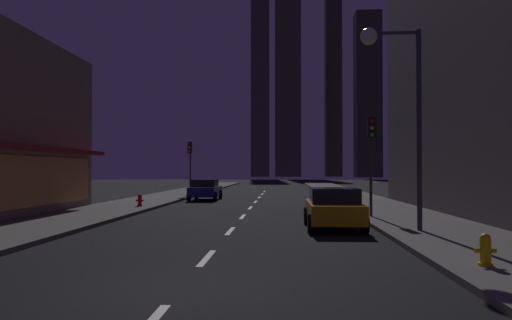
# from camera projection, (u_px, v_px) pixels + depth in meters

# --- Properties ---
(ground_plane) EXTENTS (78.00, 136.00, 0.10)m
(ground_plane) POSITION_uv_depth(u_px,v_px,m) (261.00, 196.00, 40.48)
(ground_plane) COLOR black
(sidewalk_right) EXTENTS (4.00, 76.00, 0.15)m
(sidewalk_right) POSITION_uv_depth(u_px,v_px,m) (347.00, 195.00, 40.10)
(sidewalk_right) COLOR #605E59
(sidewalk_right) RESTS_ON ground
(sidewalk_left) EXTENTS (4.00, 76.00, 0.15)m
(sidewalk_left) POSITION_uv_depth(u_px,v_px,m) (176.00, 194.00, 40.86)
(sidewalk_left) COLOR #605E59
(sidewalk_left) RESTS_ON ground
(lane_marking_center) EXTENTS (0.16, 43.80, 0.01)m
(lane_marking_center) POSITION_uv_depth(u_px,v_px,m) (250.00, 208.00, 27.30)
(lane_marking_center) COLOR silver
(lane_marking_center) RESTS_ON ground
(skyscraper_distant_tall) EXTENTS (5.47, 7.99, 60.89)m
(skyscraper_distant_tall) POSITION_uv_depth(u_px,v_px,m) (260.00, 80.00, 156.18)
(skyscraper_distant_tall) COLOR #484436
(skyscraper_distant_tall) RESTS_ON ground
(skyscraper_distant_mid) EXTENTS (8.02, 8.67, 59.15)m
(skyscraper_distant_mid) POSITION_uv_depth(u_px,v_px,m) (288.00, 83.00, 157.58)
(skyscraper_distant_mid) COLOR #484536
(skyscraper_distant_mid) RESTS_ON ground
(skyscraper_distant_short) EXTENTS (5.16, 6.66, 58.80)m
(skyscraper_distant_short) POSITION_uv_depth(u_px,v_px,m) (333.00, 85.00, 159.58)
(skyscraper_distant_short) COLOR #363429
(skyscraper_distant_short) RESTS_ON ground
(skyscraper_distant_slender) EXTENTS (7.23, 6.90, 47.44)m
(skyscraper_distant_slender) POSITION_uv_depth(u_px,v_px,m) (368.00, 95.00, 143.05)
(skyscraper_distant_slender) COLOR #363429
(skyscraper_distant_slender) RESTS_ON ground
(car_parked_near) EXTENTS (1.98, 4.24, 1.45)m
(car_parked_near) POSITION_uv_depth(u_px,v_px,m) (334.00, 208.00, 17.69)
(car_parked_near) COLOR gold
(car_parked_near) RESTS_ON ground
(car_parked_far) EXTENTS (1.98, 4.24, 1.45)m
(car_parked_far) POSITION_uv_depth(u_px,v_px,m) (205.00, 189.00, 34.48)
(car_parked_far) COLOR navy
(car_parked_far) RESTS_ON ground
(fire_hydrant_yellow_near) EXTENTS (0.42, 0.30, 0.65)m
(fire_hydrant_yellow_near) POSITION_uv_depth(u_px,v_px,m) (485.00, 251.00, 10.07)
(fire_hydrant_yellow_near) COLOR yellow
(fire_hydrant_yellow_near) RESTS_ON sidewalk_right
(fire_hydrant_far_left) EXTENTS (0.42, 0.30, 0.65)m
(fire_hydrant_far_left) POSITION_uv_depth(u_px,v_px,m) (140.00, 200.00, 26.70)
(fire_hydrant_far_left) COLOR red
(fire_hydrant_far_left) RESTS_ON sidewalk_left
(traffic_light_near_right) EXTENTS (0.32, 0.48, 4.20)m
(traffic_light_near_right) POSITION_uv_depth(u_px,v_px,m) (371.00, 144.00, 20.82)
(traffic_light_near_right) COLOR #2D2D2D
(traffic_light_near_right) RESTS_ON sidewalk_right
(traffic_light_far_left) EXTENTS (0.32, 0.48, 4.20)m
(traffic_light_far_left) POSITION_uv_depth(u_px,v_px,m) (190.00, 156.00, 39.00)
(traffic_light_far_left) COLOR #2D2D2D
(traffic_light_far_left) RESTS_ON sidewalk_left
(street_lamp_right) EXTENTS (1.96, 0.56, 6.58)m
(street_lamp_right) POSITION_uv_depth(u_px,v_px,m) (393.00, 78.00, 16.13)
(street_lamp_right) COLOR #38383D
(street_lamp_right) RESTS_ON sidewalk_right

